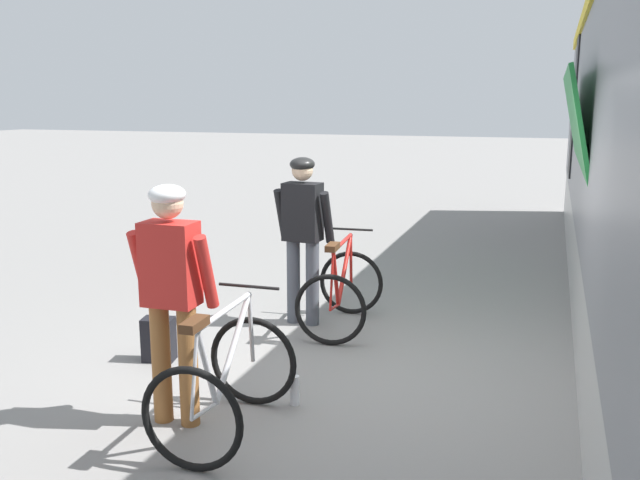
{
  "coord_description": "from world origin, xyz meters",
  "views": [
    {
      "loc": [
        1.33,
        -5.34,
        2.33
      ],
      "look_at": [
        -0.67,
        0.51,
        1.05
      ],
      "focal_mm": 38.03,
      "sensor_mm": 36.0,
      "label": 1
    }
  ],
  "objects_px": {
    "water_bottle_near_the_bikes": "(295,390)",
    "bicycle_far_red": "(341,291)",
    "cyclist_far_in_dark": "(303,226)",
    "cyclist_near_in_red": "(171,284)",
    "bicycle_near_silver": "(225,381)",
    "backpack_on_platform": "(159,339)"
  },
  "relations": [
    {
      "from": "bicycle_near_silver",
      "to": "cyclist_near_in_red",
      "type": "bearing_deg",
      "value": 171.97
    },
    {
      "from": "backpack_on_platform",
      "to": "cyclist_near_in_red",
      "type": "bearing_deg",
      "value": -64.16
    },
    {
      "from": "bicycle_near_silver",
      "to": "water_bottle_near_the_bikes",
      "type": "distance_m",
      "value": 0.73
    },
    {
      "from": "bicycle_near_silver",
      "to": "bicycle_far_red",
      "type": "height_order",
      "value": "same"
    },
    {
      "from": "cyclist_near_in_red",
      "to": "bicycle_near_silver",
      "type": "xyz_separation_m",
      "value": [
        0.43,
        -0.06,
        -0.65
      ]
    },
    {
      "from": "cyclist_near_in_red",
      "to": "backpack_on_platform",
      "type": "bearing_deg",
      "value": 127.73
    },
    {
      "from": "backpack_on_platform",
      "to": "water_bottle_near_the_bikes",
      "type": "height_order",
      "value": "backpack_on_platform"
    },
    {
      "from": "cyclist_far_in_dark",
      "to": "bicycle_far_red",
      "type": "height_order",
      "value": "cyclist_far_in_dark"
    },
    {
      "from": "cyclist_far_in_dark",
      "to": "cyclist_near_in_red",
      "type": "bearing_deg",
      "value": -92.23
    },
    {
      "from": "backpack_on_platform",
      "to": "bicycle_near_silver",
      "type": "bearing_deg",
      "value": -53.38
    },
    {
      "from": "bicycle_near_silver",
      "to": "water_bottle_near_the_bikes",
      "type": "bearing_deg",
      "value": 64.6
    },
    {
      "from": "cyclist_near_in_red",
      "to": "cyclist_far_in_dark",
      "type": "height_order",
      "value": "same"
    },
    {
      "from": "cyclist_far_in_dark",
      "to": "water_bottle_near_the_bikes",
      "type": "distance_m",
      "value": 2.19
    },
    {
      "from": "cyclist_near_in_red",
      "to": "cyclist_far_in_dark",
      "type": "bearing_deg",
      "value": 87.77
    },
    {
      "from": "cyclist_near_in_red",
      "to": "bicycle_far_red",
      "type": "relative_size",
      "value": 1.56
    },
    {
      "from": "cyclist_near_in_red",
      "to": "cyclist_far_in_dark",
      "type": "distance_m",
      "value": 2.43
    },
    {
      "from": "cyclist_near_in_red",
      "to": "bicycle_near_silver",
      "type": "distance_m",
      "value": 0.78
    },
    {
      "from": "cyclist_far_in_dark",
      "to": "bicycle_near_silver",
      "type": "bearing_deg",
      "value": -82.34
    },
    {
      "from": "water_bottle_near_the_bikes",
      "to": "cyclist_far_in_dark",
      "type": "bearing_deg",
      "value": 108.36
    },
    {
      "from": "water_bottle_near_the_bikes",
      "to": "bicycle_far_red",
      "type": "bearing_deg",
      "value": 95.86
    },
    {
      "from": "cyclist_far_in_dark",
      "to": "bicycle_far_red",
      "type": "bearing_deg",
      "value": -5.71
    },
    {
      "from": "bicycle_far_red",
      "to": "water_bottle_near_the_bikes",
      "type": "distance_m",
      "value": 1.87
    }
  ]
}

